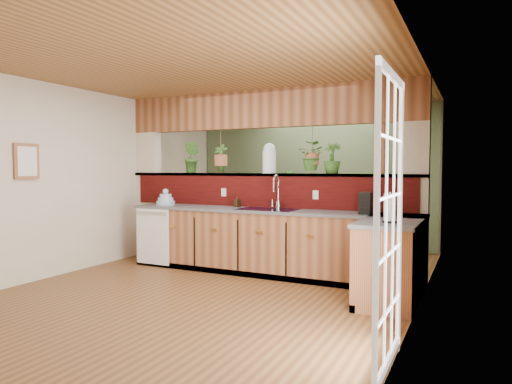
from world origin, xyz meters
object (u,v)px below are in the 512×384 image
at_px(shelving_console, 262,218).
at_px(soap_dispenser, 237,201).
at_px(faucet, 277,190).
at_px(coffee_maker, 366,204).
at_px(paper_towel, 390,209).
at_px(glass_jar, 269,158).
at_px(dish_stack, 166,200).

bearing_deg(shelving_console, soap_dispenser, -90.10).
distance_m(faucet, shelving_console, 2.53).
distance_m(coffee_maker, paper_towel, 0.90).
xyz_separation_m(soap_dispenser, glass_jar, (0.39, 0.25, 0.62)).
xyz_separation_m(coffee_maker, shelving_console, (-2.50, 2.32, -0.52)).
height_order(dish_stack, coffee_maker, coffee_maker).
distance_m(faucet, paper_towel, 1.97).
distance_m(soap_dispenser, glass_jar, 0.78).
height_order(coffee_maker, glass_jar, glass_jar).
bearing_deg(coffee_maker, faucet, 170.52).
height_order(faucet, soap_dispenser, faucet).
distance_m(coffee_maker, glass_jar, 1.66).
relative_size(soap_dispenser, paper_towel, 0.54).
bearing_deg(soap_dispenser, paper_towel, -22.47).
xyz_separation_m(dish_stack, soap_dispenser, (1.17, 0.14, 0.01)).
xyz_separation_m(paper_towel, shelving_console, (-2.93, 3.11, -0.55)).
bearing_deg(dish_stack, glass_jar, 13.90).
height_order(dish_stack, paper_towel, paper_towel).
relative_size(soap_dispenser, coffee_maker, 0.64).
distance_m(paper_towel, shelving_console, 4.30).
bearing_deg(dish_stack, soap_dispenser, 6.69).
relative_size(dish_stack, shelving_console, 0.20).
bearing_deg(soap_dispenser, dish_stack, -173.31).
bearing_deg(glass_jar, paper_towel, -32.16).
height_order(faucet, dish_stack, faucet).
relative_size(dish_stack, paper_towel, 0.90).
bearing_deg(faucet, glass_jar, 134.48).
bearing_deg(faucet, soap_dispenser, -177.16).
bearing_deg(coffee_maker, dish_stack, 178.67).
xyz_separation_m(faucet, shelving_console, (-1.22, 2.12, -0.66)).
bearing_deg(dish_stack, shelving_console, 76.15).
relative_size(faucet, dish_stack, 1.66).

